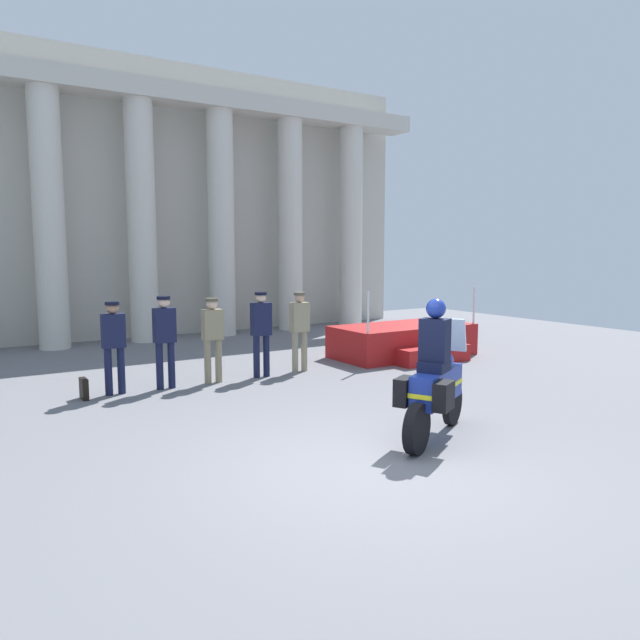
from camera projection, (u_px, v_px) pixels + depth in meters
ground_plane at (369, 468)px, 6.97m from camera, size 28.28×28.28×0.00m
colonnade_backdrop at (135, 195)px, 16.62m from camera, size 18.17×1.61×7.93m
reviewing_stand at (405, 341)px, 14.21m from camera, size 3.35×2.14×1.65m
officer_in_row_0 at (114, 340)px, 10.40m from camera, size 0.38×0.24×1.64m
officer_in_row_1 at (165, 334)px, 10.82m from camera, size 0.38×0.24×1.70m
officer_in_row_2 at (213, 333)px, 11.32m from camera, size 0.38×0.24×1.63m
officer_in_row_3 at (261, 327)px, 11.83m from camera, size 0.38×0.24×1.71m
officer_in_row_4 at (300, 325)px, 12.39m from camera, size 0.38×0.24×1.66m
motorcycle_with_rider at (435, 381)px, 7.92m from camera, size 1.90×1.16×1.90m
briefcase_on_ground at (84, 389)px, 10.15m from camera, size 0.10×0.32×0.36m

